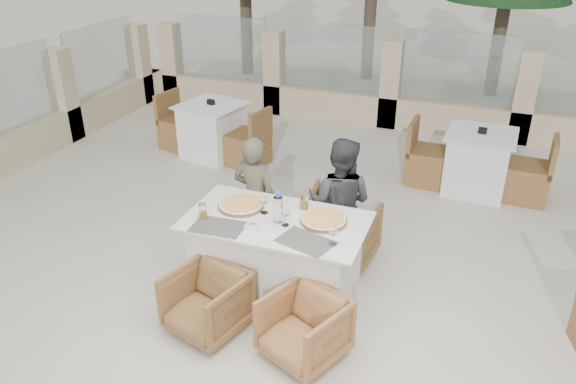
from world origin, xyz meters
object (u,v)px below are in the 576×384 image
(wine_glass_corner, at_px, (333,235))
(beer_glass_left, at_px, (203,211))
(bg_table_b, at_px, (477,162))
(armchair_far_left, at_px, (284,213))
(armchair_near_right, at_px, (304,328))
(olive_dish, at_px, (252,225))
(dining_table, at_px, (277,256))
(wine_glass_centre, at_px, (264,204))
(beer_glass_right, at_px, (304,201))
(armchair_near_left, at_px, (207,302))
(bg_table_a, at_px, (213,130))
(diner_left, at_px, (255,199))
(wine_glass_near, at_px, (285,216))
(pizza_right, at_px, (324,219))
(diner_right, at_px, (340,204))
(water_bottle, at_px, (278,207))
(armchair_far_right, at_px, (342,234))
(pizza_left, at_px, (241,204))

(wine_glass_corner, bearing_deg, beer_glass_left, 178.90)
(wine_glass_corner, distance_m, bg_table_b, 3.25)
(armchair_far_left, bearing_deg, armchair_near_right, 107.53)
(wine_glass_corner, bearing_deg, olive_dish, 178.52)
(armchair_far_left, bearing_deg, wine_glass_corner, 118.91)
(dining_table, distance_m, wine_glass_centre, 0.50)
(wine_glass_centre, height_order, armchair_far_left, wine_glass_centre)
(beer_glass_right, xyz_separation_m, armchair_far_left, (-0.43, 0.63, -0.54))
(beer_glass_right, distance_m, armchair_near_left, 1.24)
(bg_table_a, bearing_deg, diner_left, -42.33)
(diner_left, xyz_separation_m, bg_table_b, (2.00, 2.33, -0.26))
(wine_glass_near, height_order, wine_glass_corner, same)
(pizza_right, xyz_separation_m, bg_table_b, (1.17, 2.73, -0.41))
(wine_glass_near, xyz_separation_m, armchair_far_left, (-0.38, 0.97, -0.55))
(beer_glass_right, relative_size, armchair_near_right, 0.26)
(diner_left, xyz_separation_m, diner_right, (0.82, 0.15, 0.02))
(water_bottle, height_order, bg_table_a, water_bottle)
(beer_glass_left, distance_m, armchair_far_right, 1.49)
(armchair_far_left, bearing_deg, wine_glass_near, 103.16)
(pizza_right, xyz_separation_m, wine_glass_corner, (0.18, -0.32, 0.07))
(armchair_near_left, relative_size, diner_right, 0.45)
(dining_table, bearing_deg, diner_right, 59.02)
(wine_glass_near, xyz_separation_m, diner_left, (-0.53, 0.58, -0.21))
(wine_glass_centre, relative_size, bg_table_a, 0.11)
(pizza_right, distance_m, armchair_near_left, 1.22)
(dining_table, xyz_separation_m, diner_left, (-0.42, 0.51, 0.26))
(beer_glass_left, height_order, olive_dish, beer_glass_left)
(wine_glass_corner, relative_size, armchair_far_right, 0.28)
(water_bottle, xyz_separation_m, bg_table_a, (-2.06, 2.71, -0.53))
(wine_glass_corner, bearing_deg, pizza_right, 118.97)
(armchair_far_left, height_order, diner_left, diner_left)
(pizza_left, height_order, water_bottle, water_bottle)
(wine_glass_near, bearing_deg, diner_left, 132.83)
(water_bottle, height_order, armchair_near_left, water_bottle)
(pizza_left, xyz_separation_m, diner_right, (0.78, 0.56, -0.12))
(wine_glass_centre, bearing_deg, wine_glass_near, -28.44)
(pizza_left, distance_m, beer_glass_left, 0.38)
(armchair_far_left, xyz_separation_m, armchair_far_right, (0.69, -0.17, -0.01))
(dining_table, height_order, pizza_right, pizza_right)
(pizza_left, bearing_deg, armchair_far_right, 38.09)
(pizza_left, bearing_deg, diner_left, 95.18)
(dining_table, bearing_deg, pizza_right, 14.86)
(dining_table, relative_size, armchair_near_left, 2.65)
(armchair_far_right, height_order, diner_right, diner_right)
(armchair_near_right, height_order, diner_left, diner_left)
(beer_glass_left, height_order, diner_left, diner_left)
(armchair_far_left, height_order, armchair_far_right, armchair_far_left)
(diner_right, bearing_deg, bg_table_b, -117.30)
(pizza_left, distance_m, beer_glass_right, 0.58)
(armchair_near_left, bearing_deg, wine_glass_centre, 90.62)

